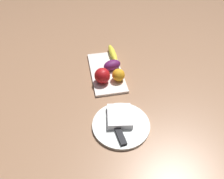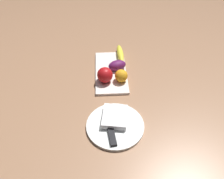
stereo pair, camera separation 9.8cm
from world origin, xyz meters
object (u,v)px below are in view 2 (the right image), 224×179
(fruit_tray, at_px, (110,72))
(folded_napkin, at_px, (114,117))
(grape_bunch, at_px, (117,65))
(banana, at_px, (120,54))
(orange_near_apple, at_px, (121,76))
(apple, at_px, (105,75))
(knife, at_px, (111,132))
(dinner_plate, at_px, (114,126))

(fruit_tray, xyz_separation_m, folded_napkin, (-0.32, 0.00, 0.02))
(grape_bunch, bearing_deg, banana, -12.60)
(fruit_tray, height_order, folded_napkin, folded_napkin)
(orange_near_apple, bearing_deg, apple, 88.53)
(fruit_tray, distance_m, banana, 0.14)
(fruit_tray, bearing_deg, folded_napkin, 180.00)
(banana, bearing_deg, apple, -25.43)
(folded_napkin, relative_size, knife, 0.65)
(dinner_plate, distance_m, knife, 0.05)
(apple, height_order, grape_bunch, apple)
(fruit_tray, height_order, banana, banana)
(apple, xyz_separation_m, orange_near_apple, (-0.00, -0.08, -0.01))
(banana, height_order, orange_near_apple, orange_near_apple)
(fruit_tray, height_order, dinner_plate, same)
(orange_near_apple, bearing_deg, banana, -3.48)
(apple, xyz_separation_m, folded_napkin, (-0.24, -0.03, -0.02))
(dinner_plate, xyz_separation_m, folded_napkin, (0.03, -0.00, 0.02))
(banana, height_order, knife, banana)
(banana, relative_size, dinner_plate, 0.75)
(apple, bearing_deg, knife, -177.42)
(banana, xyz_separation_m, orange_near_apple, (-0.21, 0.01, 0.01))
(orange_near_apple, distance_m, dinner_plate, 0.27)
(grape_bunch, bearing_deg, fruit_tray, 106.77)
(dinner_plate, relative_size, knife, 1.29)
(orange_near_apple, xyz_separation_m, grape_bunch, (0.09, 0.01, -0.01))
(orange_near_apple, relative_size, dinner_plate, 0.27)
(banana, xyz_separation_m, folded_napkin, (-0.45, 0.06, -0.00))
(dinner_plate, xyz_separation_m, knife, (-0.04, 0.01, 0.01))
(dinner_plate, bearing_deg, grape_bunch, -5.78)
(apple, distance_m, orange_near_apple, 0.08)
(banana, relative_size, orange_near_apple, 2.80)
(folded_napkin, bearing_deg, banana, -7.94)
(apple, relative_size, dinner_plate, 0.32)
(orange_near_apple, bearing_deg, dinner_plate, 169.50)
(orange_near_apple, bearing_deg, fruit_tray, 31.53)
(fruit_tray, xyz_separation_m, grape_bunch, (0.01, -0.04, 0.03))
(banana, relative_size, knife, 0.96)
(banana, bearing_deg, grape_bunch, -14.11)
(apple, relative_size, grape_bunch, 0.82)
(banana, distance_m, orange_near_apple, 0.21)
(apple, height_order, knife, apple)
(banana, relative_size, grape_bunch, 1.89)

